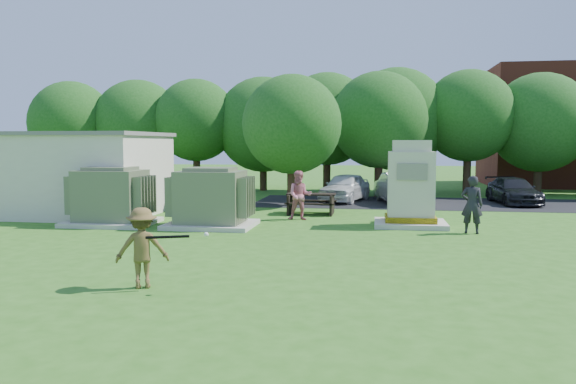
% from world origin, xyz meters
% --- Properties ---
extents(ground, '(120.00, 120.00, 0.00)m').
position_xyz_m(ground, '(0.00, 0.00, 0.00)').
color(ground, '#2D6619').
rests_on(ground, ground).
extents(service_building, '(10.00, 5.00, 3.20)m').
position_xyz_m(service_building, '(-11.00, 7.00, 1.60)').
color(service_building, beige).
rests_on(service_building, ground).
extents(service_building_roof, '(10.20, 5.20, 0.15)m').
position_xyz_m(service_building_roof, '(-11.00, 7.00, 3.27)').
color(service_building_roof, slate).
rests_on(service_building_roof, service_building).
extents(parking_strip, '(20.00, 6.00, 0.01)m').
position_xyz_m(parking_strip, '(7.00, 13.50, 0.01)').
color(parking_strip, '#232326').
rests_on(parking_strip, ground).
extents(transformer_left, '(3.00, 2.40, 2.07)m').
position_xyz_m(transformer_left, '(-6.50, 4.50, 0.97)').
color(transformer_left, beige).
rests_on(transformer_left, ground).
extents(transformer_right, '(3.00, 2.40, 2.07)m').
position_xyz_m(transformer_right, '(-2.80, 4.50, 0.97)').
color(transformer_right, beige).
rests_on(transformer_right, ground).
extents(generator_cabinet, '(2.48, 2.03, 3.02)m').
position_xyz_m(generator_cabinet, '(4.08, 5.73, 1.32)').
color(generator_cabinet, beige).
rests_on(generator_cabinet, ground).
extents(picnic_table, '(1.99, 1.49, 0.85)m').
position_xyz_m(picnic_table, '(0.25, 8.55, 0.53)').
color(picnic_table, black).
rests_on(picnic_table, ground).
extents(batter, '(1.20, 0.93, 1.63)m').
position_xyz_m(batter, '(-1.76, -3.72, 0.81)').
color(batter, brown).
rests_on(batter, ground).
extents(person_by_generator, '(0.75, 0.55, 1.88)m').
position_xyz_m(person_by_generator, '(5.94, 4.38, 0.94)').
color(person_by_generator, black).
rests_on(person_by_generator, ground).
extents(person_at_picnic, '(0.98, 0.80, 1.87)m').
position_xyz_m(person_at_picnic, '(0.03, 6.70, 0.94)').
color(person_at_picnic, '#CC6C7E').
rests_on(person_at_picnic, ground).
extents(car_white, '(2.71, 4.47, 1.42)m').
position_xyz_m(car_white, '(1.35, 13.83, 0.71)').
color(car_white, silver).
rests_on(car_white, ground).
extents(car_silver_a, '(2.47, 4.81, 1.51)m').
position_xyz_m(car_silver_a, '(3.96, 13.37, 0.76)').
color(car_silver_a, '#A4A4A8').
rests_on(car_silver_a, ground).
extents(car_dark, '(2.18, 4.44, 1.24)m').
position_xyz_m(car_dark, '(9.43, 13.99, 0.62)').
color(car_dark, black).
rests_on(car_dark, ground).
extents(batting_equipment, '(1.44, 0.35, 0.16)m').
position_xyz_m(batting_equipment, '(-1.13, -3.83, 1.08)').
color(batting_equipment, black).
rests_on(batting_equipment, ground).
extents(tree_row, '(41.30, 13.30, 7.30)m').
position_xyz_m(tree_row, '(1.75, 18.50, 4.15)').
color(tree_row, '#47301E').
rests_on(tree_row, ground).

